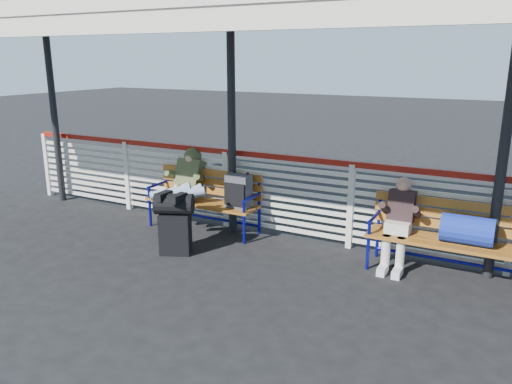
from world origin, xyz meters
The scene contains 8 objects.
ground centered at (0.00, 0.00, 0.00)m, with size 60.00×60.00×0.00m, color black.
fence centered at (0.00, 1.90, 0.66)m, with size 12.08×0.08×1.24m.
canopy centered at (0.00, 0.87, 3.04)m, with size 12.60×3.60×3.16m.
luggage_stack centered at (-2.03, 0.59, 0.46)m, with size 0.58×0.46×0.85m.
bench_left centered at (-2.00, 1.62, 0.61)m, with size 1.80×0.56×0.96m.
bench_right centered at (1.41, 1.55, 0.60)m, with size 1.80×0.56×0.92m.
traveler_man centered at (-2.37, 1.26, 0.71)m, with size 0.93×1.59×0.77m.
companion_person centered at (0.73, 1.54, 0.60)m, with size 0.32×0.66×1.15m.
Camera 1 is at (1.90, -4.53, 2.59)m, focal length 35.00 mm.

